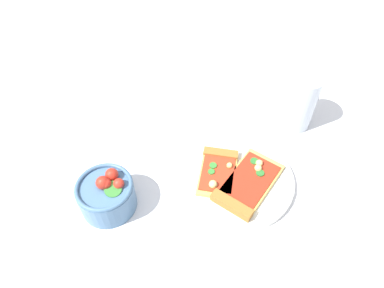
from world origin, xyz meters
name	(u,v)px	position (x,y,z in m)	size (l,w,h in m)	color
ground_plane	(221,175)	(0.00, 0.00, 0.00)	(2.40, 2.40, 0.00)	silver
plate	(237,179)	(0.03, -0.02, 0.01)	(0.23, 0.23, 0.01)	silver
pizza_slice_near	(246,185)	(0.04, -0.05, 0.02)	(0.17, 0.17, 0.02)	#E5B256
pizza_slice_far	(218,170)	(-0.01, 0.00, 0.02)	(0.11, 0.14, 0.02)	#E5B256
salad_bowl	(107,194)	(-0.23, -0.02, 0.04)	(0.11, 0.11, 0.08)	#4C7299
soda_glass	(298,101)	(0.21, 0.11, 0.07)	(0.08, 0.08, 0.14)	silver
paper_napkin	(122,117)	(-0.19, 0.22, 0.00)	(0.15, 0.13, 0.00)	white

